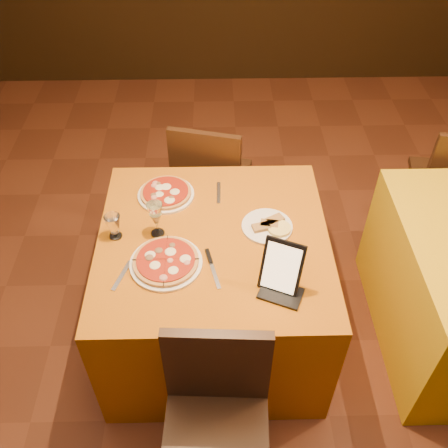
{
  "coord_description": "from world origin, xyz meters",
  "views": [
    {
      "loc": [
        -0.18,
        -1.11,
        2.44
      ],
      "look_at": [
        -0.15,
        0.52,
        0.86
      ],
      "focal_mm": 40.0,
      "sensor_mm": 36.0,
      "label": 1
    }
  ],
  "objects_px": {
    "main_table": "(214,287)",
    "chair_main_far": "(213,177)",
    "chair_main_near": "(216,439)",
    "tablet": "(282,267)",
    "chair_side_far": "(447,181)",
    "pizza_near": "(166,262)",
    "wine_glass": "(156,219)",
    "pizza_far": "(166,194)",
    "water_glass": "(114,227)"
  },
  "relations": [
    {
      "from": "pizza_far",
      "to": "wine_glass",
      "type": "distance_m",
      "value": 0.29
    },
    {
      "from": "pizza_far",
      "to": "chair_main_near",
      "type": "bearing_deg",
      "value": -77.94
    },
    {
      "from": "chair_main_far",
      "to": "tablet",
      "type": "xyz_separation_m",
      "value": [
        0.28,
        -1.12,
        0.41
      ]
    },
    {
      "from": "main_table",
      "to": "chair_side_far",
      "type": "height_order",
      "value": "chair_side_far"
    },
    {
      "from": "chair_main_near",
      "to": "tablet",
      "type": "distance_m",
      "value": 0.74
    },
    {
      "from": "pizza_near",
      "to": "main_table",
      "type": "bearing_deg",
      "value": 37.09
    },
    {
      "from": "pizza_near",
      "to": "wine_glass",
      "type": "relative_size",
      "value": 1.73
    },
    {
      "from": "chair_main_far",
      "to": "wine_glass",
      "type": "distance_m",
      "value": 0.92
    },
    {
      "from": "chair_main_far",
      "to": "pizza_near",
      "type": "xyz_separation_m",
      "value": [
        -0.21,
        -0.99,
        0.31
      ]
    },
    {
      "from": "main_table",
      "to": "wine_glass",
      "type": "bearing_deg",
      "value": 172.49
    },
    {
      "from": "wine_glass",
      "to": "tablet",
      "type": "xyz_separation_m",
      "value": [
        0.55,
        -0.33,
        0.03
      ]
    },
    {
      "from": "chair_side_far",
      "to": "chair_main_near",
      "type": "bearing_deg",
      "value": 56.08
    },
    {
      "from": "wine_glass",
      "to": "chair_main_far",
      "type": "bearing_deg",
      "value": 71.55
    },
    {
      "from": "wine_glass",
      "to": "water_glass",
      "type": "distance_m",
      "value": 0.2
    },
    {
      "from": "chair_main_near",
      "to": "tablet",
      "type": "relative_size",
      "value": 3.73
    },
    {
      "from": "chair_main_far",
      "to": "water_glass",
      "type": "relative_size",
      "value": 7.0
    },
    {
      "from": "pizza_near",
      "to": "water_glass",
      "type": "xyz_separation_m",
      "value": [
        -0.25,
        0.18,
        0.05
      ]
    },
    {
      "from": "pizza_near",
      "to": "pizza_far",
      "type": "relative_size",
      "value": 1.13
    },
    {
      "from": "pizza_near",
      "to": "pizza_far",
      "type": "xyz_separation_m",
      "value": [
        -0.03,
        0.47,
        0.0
      ]
    },
    {
      "from": "chair_main_far",
      "to": "chair_side_far",
      "type": "bearing_deg",
      "value": -168.58
    },
    {
      "from": "main_table",
      "to": "pizza_near",
      "type": "height_order",
      "value": "pizza_near"
    },
    {
      "from": "chair_side_far",
      "to": "pizza_far",
      "type": "distance_m",
      "value": 1.8
    },
    {
      "from": "chair_main_near",
      "to": "tablet",
      "type": "xyz_separation_m",
      "value": [
        0.28,
        0.54,
        0.41
      ]
    },
    {
      "from": "main_table",
      "to": "chair_main_far",
      "type": "bearing_deg",
      "value": 90.0
    },
    {
      "from": "main_table",
      "to": "tablet",
      "type": "relative_size",
      "value": 4.51
    },
    {
      "from": "water_glass",
      "to": "chair_main_far",
      "type": "bearing_deg",
      "value": 60.2
    },
    {
      "from": "wine_glass",
      "to": "chair_main_near",
      "type": "bearing_deg",
      "value": -72.93
    },
    {
      "from": "chair_side_far",
      "to": "main_table",
      "type": "bearing_deg",
      "value": 36.2
    },
    {
      "from": "chair_side_far",
      "to": "tablet",
      "type": "xyz_separation_m",
      "value": [
        -1.19,
        -1.05,
        0.41
      ]
    },
    {
      "from": "chair_side_far",
      "to": "water_glass",
      "type": "height_order",
      "value": "chair_side_far"
    },
    {
      "from": "chair_main_far",
      "to": "pizza_far",
      "type": "distance_m",
      "value": 0.65
    },
    {
      "from": "chair_side_far",
      "to": "pizza_far",
      "type": "bearing_deg",
      "value": 23.63
    },
    {
      "from": "wine_glass",
      "to": "water_glass",
      "type": "bearing_deg",
      "value": -175.52
    },
    {
      "from": "main_table",
      "to": "chair_main_near",
      "type": "height_order",
      "value": "chair_main_near"
    },
    {
      "from": "chair_main_near",
      "to": "chair_side_far",
      "type": "distance_m",
      "value": 2.17
    },
    {
      "from": "wine_glass",
      "to": "pizza_near",
      "type": "bearing_deg",
      "value": -75.3
    },
    {
      "from": "chair_side_far",
      "to": "wine_glass",
      "type": "relative_size",
      "value": 4.79
    },
    {
      "from": "wine_glass",
      "to": "tablet",
      "type": "relative_size",
      "value": 0.78
    },
    {
      "from": "chair_side_far",
      "to": "wine_glass",
      "type": "bearing_deg",
      "value": 31.55
    },
    {
      "from": "chair_main_far",
      "to": "pizza_near",
      "type": "distance_m",
      "value": 1.06
    },
    {
      "from": "chair_side_far",
      "to": "pizza_far",
      "type": "relative_size",
      "value": 3.12
    },
    {
      "from": "pizza_near",
      "to": "tablet",
      "type": "xyz_separation_m",
      "value": [
        0.5,
        -0.13,
        0.1
      ]
    },
    {
      "from": "pizza_near",
      "to": "water_glass",
      "type": "bearing_deg",
      "value": 144.16
    },
    {
      "from": "chair_side_far",
      "to": "pizza_near",
      "type": "distance_m",
      "value": 1.95
    },
    {
      "from": "pizza_near",
      "to": "water_glass",
      "type": "distance_m",
      "value": 0.31
    },
    {
      "from": "wine_glass",
      "to": "tablet",
      "type": "bearing_deg",
      "value": -30.72
    },
    {
      "from": "main_table",
      "to": "chair_side_far",
      "type": "bearing_deg",
      "value": 27.24
    },
    {
      "from": "tablet",
      "to": "wine_glass",
      "type": "bearing_deg",
      "value": 172.75
    },
    {
      "from": "main_table",
      "to": "chair_main_near",
      "type": "bearing_deg",
      "value": -90.0
    },
    {
      "from": "chair_main_far",
      "to": "pizza_far",
      "type": "xyz_separation_m",
      "value": [
        -0.24,
        -0.52,
        0.31
      ]
    }
  ]
}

